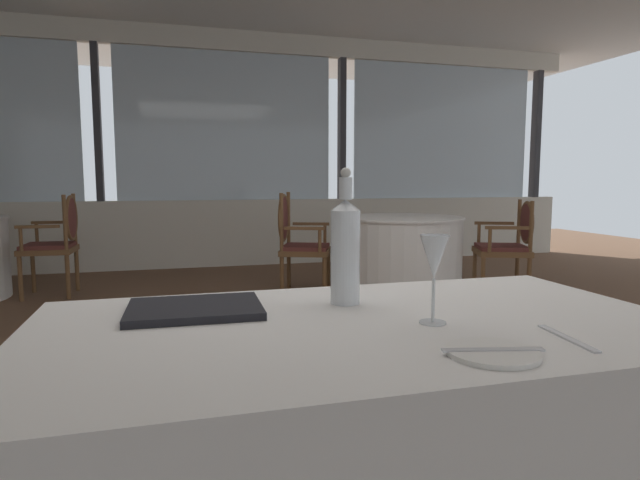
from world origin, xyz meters
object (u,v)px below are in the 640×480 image
object	(u,v)px
side_plate	(493,352)
dining_chair_1_0	(58,237)
menu_book	(195,309)
wine_glass	(434,259)
water_bottle	(345,249)
dining_chair_0_0	(296,236)
dining_chair_0_1	(511,241)

from	to	relation	value
side_plate	dining_chair_1_0	xyz separation A→B (m)	(-1.65, 4.63, -0.20)
side_plate	menu_book	distance (m)	0.74
wine_glass	water_bottle	bearing A→B (deg)	118.22
side_plate	water_bottle	xyz separation A→B (m)	(-0.14, 0.50, 0.15)
wine_glass	menu_book	size ratio (longest dim) A/B	0.63
wine_glass	dining_chair_0_0	size ratio (longest dim) A/B	0.22
wine_glass	dining_chair_0_1	bearing A→B (deg)	51.98
menu_book	dining_chair_0_0	distance (m)	3.74
water_bottle	wine_glass	distance (m)	0.29
side_plate	water_bottle	world-z (taller)	water_bottle
side_plate	water_bottle	size ratio (longest dim) A/B	0.48
menu_book	dining_chair_0_1	bearing A→B (deg)	45.29
water_bottle	dining_chair_0_1	bearing A→B (deg)	48.01
side_plate	menu_book	xyz separation A→B (m)	(-0.55, 0.50, 0.01)
water_bottle	menu_book	size ratio (longest dim) A/B	1.11
menu_book	dining_chair_0_1	xyz separation A→B (m)	(2.96, 2.83, -0.23)
side_plate	dining_chair_0_0	bearing A→B (deg)	82.37
water_bottle	dining_chair_1_0	xyz separation A→B (m)	(-1.51, 4.13, -0.35)
side_plate	wine_glass	bearing A→B (deg)	91.06
side_plate	wine_glass	world-z (taller)	wine_glass
dining_chair_1_0	dining_chair_0_0	bearing A→B (deg)	167.94
water_bottle	dining_chair_0_0	size ratio (longest dim) A/B	0.38
side_plate	wine_glass	distance (m)	0.28
menu_book	dining_chair_0_0	xyz separation A→B (m)	(1.09, 3.57, -0.21)
side_plate	water_bottle	bearing A→B (deg)	105.90
dining_chair_0_0	dining_chair_0_1	world-z (taller)	dining_chair_0_0
wine_glass	dining_chair_1_0	bearing A→B (deg)	110.57
water_bottle	dining_chair_0_1	xyz separation A→B (m)	(2.55, 2.83, -0.37)
dining_chair_0_1	dining_chair_1_0	size ratio (longest dim) A/B	0.95
dining_chair_0_1	wine_glass	bearing A→B (deg)	73.54
side_plate	dining_chair_1_0	distance (m)	4.92
side_plate	dining_chair_1_0	world-z (taller)	dining_chair_1_0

